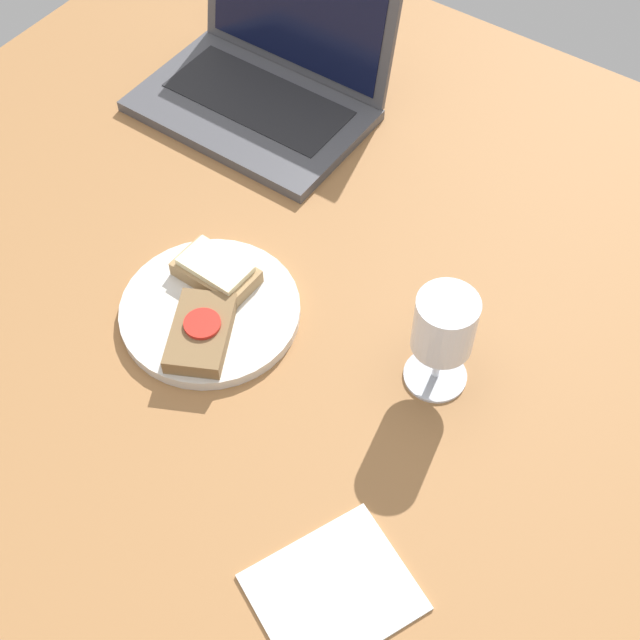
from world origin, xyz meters
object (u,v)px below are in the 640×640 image
object	(u,v)px
sandwich_with_tomato	(201,332)
wine_glass	(444,328)
laptop	(265,80)
napkin	(333,592)
plate	(210,311)
sandwich_with_cheese	(216,271)

from	to	relation	value
sandwich_with_tomato	wine_glass	distance (cm)	28.85
sandwich_with_tomato	laptop	xyz separation A→B (cm)	(-20.68, 40.11, 1.28)
napkin	sandwich_with_tomato	bearing A→B (deg)	151.96
sandwich_with_tomato	laptop	bearing A→B (deg)	117.28
plate	wine_glass	size ratio (longest dim) A/B	1.57
sandwich_with_tomato	napkin	bearing A→B (deg)	-28.04
plate	wine_glass	world-z (taller)	wine_glass
laptop	napkin	size ratio (longest dim) A/B	2.17
wine_glass	napkin	size ratio (longest dim) A/B	0.92
wine_glass	laptop	bearing A→B (deg)	148.66
sandwich_with_tomato	wine_glass	bearing A→B (deg)	25.75
sandwich_with_cheese	wine_glass	xyz separation A→B (cm)	(29.55, 3.92, 6.78)
sandwich_with_tomato	napkin	world-z (taller)	sandwich_with_tomato
plate	laptop	distance (cm)	40.60
plate	wine_glass	distance (cm)	29.89
sandwich_with_cheese	napkin	size ratio (longest dim) A/B	0.67
sandwich_with_cheese	sandwich_with_tomato	xyz separation A→B (cm)	(4.34, -8.24, -0.20)
plate	laptop	world-z (taller)	laptop
plate	wine_glass	bearing A→B (deg)	16.39
sandwich_with_cheese	plate	bearing A→B (deg)	-62.34
plate	sandwich_with_tomato	distance (cm)	5.02
sandwich_with_tomato	napkin	size ratio (longest dim) A/B	0.84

